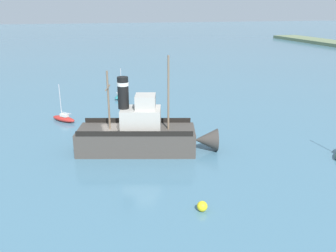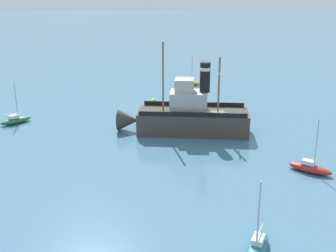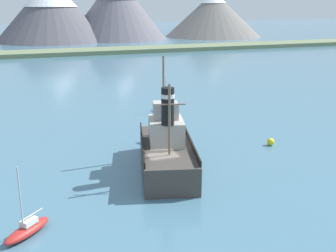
# 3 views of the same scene
# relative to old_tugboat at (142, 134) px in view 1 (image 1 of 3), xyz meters

# --- Properties ---
(ground_plane) EXTENTS (600.00, 600.00, 0.00)m
(ground_plane) POSITION_rel_old_tugboat_xyz_m (-1.40, -2.69, -1.83)
(ground_plane) COLOR #477289
(old_tugboat) EXTENTS (7.36, 14.78, 9.90)m
(old_tugboat) POSITION_rel_old_tugboat_xyz_m (0.00, 0.00, 0.00)
(old_tugboat) COLOR #423D38
(old_tugboat) RESTS_ON ground
(sailboat_teal) EXTENTS (3.76, 3.05, 4.90)m
(sailboat_teal) POSITION_rel_old_tugboat_xyz_m (-22.94, 0.89, -1.40)
(sailboat_teal) COLOR #23757A
(sailboat_teal) RESTS_ON ground
(sailboat_red) EXTENTS (3.52, 3.41, 4.90)m
(sailboat_red) POSITION_rel_old_tugboat_xyz_m (-12.50, -8.06, -1.40)
(sailboat_red) COLOR #B22823
(sailboat_red) RESTS_ON ground
(mooring_buoy) EXTENTS (0.79, 0.79, 0.79)m
(mooring_buoy) POSITION_rel_old_tugboat_xyz_m (12.54, 1.97, -1.44)
(mooring_buoy) COLOR yellow
(mooring_buoy) RESTS_ON ground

